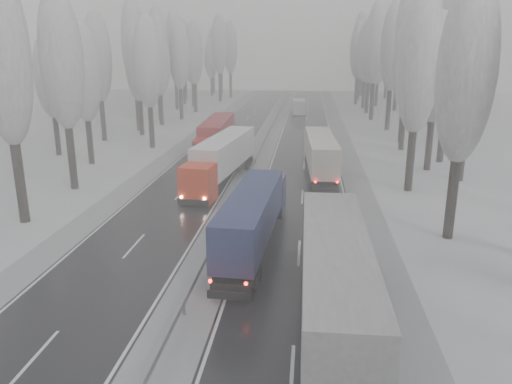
% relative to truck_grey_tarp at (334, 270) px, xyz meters
% --- Properties ---
extents(ground, '(260.00, 260.00, 0.00)m').
position_rel_truck_grey_tarp_xyz_m(ground, '(-6.93, -4.16, -2.61)').
color(ground, silver).
rests_on(ground, ground).
extents(carriageway_right, '(7.50, 200.00, 0.03)m').
position_rel_truck_grey_tarp_xyz_m(carriageway_right, '(-1.68, 25.84, -2.59)').
color(carriageway_right, black).
rests_on(carriageway_right, ground).
extents(carriageway_left, '(7.50, 200.00, 0.03)m').
position_rel_truck_grey_tarp_xyz_m(carriageway_left, '(-12.18, 25.84, -2.59)').
color(carriageway_left, black).
rests_on(carriageway_left, ground).
extents(median_slush, '(3.00, 200.00, 0.04)m').
position_rel_truck_grey_tarp_xyz_m(median_slush, '(-6.93, 25.84, -2.59)').
color(median_slush, '#93959A').
rests_on(median_slush, ground).
extents(shoulder_right, '(2.40, 200.00, 0.04)m').
position_rel_truck_grey_tarp_xyz_m(shoulder_right, '(3.27, 25.84, -2.59)').
color(shoulder_right, '#93959A').
rests_on(shoulder_right, ground).
extents(shoulder_left, '(2.40, 200.00, 0.04)m').
position_rel_truck_grey_tarp_xyz_m(shoulder_left, '(-17.13, 25.84, -2.59)').
color(shoulder_left, '#93959A').
rests_on(shoulder_left, ground).
extents(median_guardrail, '(0.12, 200.00, 0.76)m').
position_rel_truck_grey_tarp_xyz_m(median_guardrail, '(-6.93, 25.83, -2.01)').
color(median_guardrail, slate).
rests_on(median_guardrail, ground).
extents(tree_16, '(3.60, 3.60, 16.53)m').
position_rel_truck_grey_tarp_xyz_m(tree_16, '(8.11, 11.51, 8.06)').
color(tree_16, black).
rests_on(tree_16, ground).
extents(tree_18, '(3.60, 3.60, 16.58)m').
position_rel_truck_grey_tarp_xyz_m(tree_18, '(7.58, 22.87, 8.09)').
color(tree_18, black).
rests_on(tree_18, ground).
extents(tree_19, '(3.60, 3.60, 14.57)m').
position_rel_truck_grey_tarp_xyz_m(tree_19, '(13.09, 26.87, 6.81)').
color(tree_19, black).
rests_on(tree_19, ground).
extents(tree_20, '(3.60, 3.60, 15.71)m').
position_rel_truck_grey_tarp_xyz_m(tree_20, '(10.97, 31.01, 7.54)').
color(tree_20, black).
rests_on(tree_20, ground).
extents(tree_21, '(3.60, 3.60, 18.62)m').
position_rel_truck_grey_tarp_xyz_m(tree_21, '(13.20, 35.01, 9.39)').
color(tree_21, black).
rests_on(tree_21, ground).
extents(tree_22, '(3.60, 3.60, 15.86)m').
position_rel_truck_grey_tarp_xyz_m(tree_22, '(10.10, 41.44, 7.63)').
color(tree_22, black).
rests_on(tree_22, ground).
extents(tree_23, '(3.60, 3.60, 13.55)m').
position_rel_truck_grey_tarp_xyz_m(tree_23, '(16.38, 45.44, 6.16)').
color(tree_23, black).
rests_on(tree_23, ground).
extents(tree_24, '(3.60, 3.60, 20.49)m').
position_rel_truck_grey_tarp_xyz_m(tree_24, '(10.97, 46.86, 10.58)').
color(tree_24, black).
rests_on(tree_24, ground).
extents(tree_25, '(3.60, 3.60, 19.44)m').
position_rel_truck_grey_tarp_xyz_m(tree_25, '(17.89, 50.86, 9.91)').
color(tree_25, black).
rests_on(tree_25, ground).
extents(tree_26, '(3.60, 3.60, 18.78)m').
position_rel_truck_grey_tarp_xyz_m(tree_26, '(10.64, 57.11, 9.50)').
color(tree_26, black).
rests_on(tree_26, ground).
extents(tree_27, '(3.60, 3.60, 17.62)m').
position_rel_truck_grey_tarp_xyz_m(tree_27, '(17.79, 61.11, 8.75)').
color(tree_27, black).
rests_on(tree_27, ground).
extents(tree_28, '(3.60, 3.60, 19.62)m').
position_rel_truck_grey_tarp_xyz_m(tree_28, '(9.41, 67.79, 10.03)').
color(tree_28, black).
rests_on(tree_28, ground).
extents(tree_29, '(3.60, 3.60, 18.11)m').
position_rel_truck_grey_tarp_xyz_m(tree_29, '(16.79, 71.79, 9.07)').
color(tree_29, black).
rests_on(tree_29, ground).
extents(tree_30, '(3.60, 3.60, 17.86)m').
position_rel_truck_grey_tarp_xyz_m(tree_30, '(9.64, 77.54, 8.91)').
color(tree_30, black).
rests_on(tree_30, ground).
extents(tree_31, '(3.60, 3.60, 18.58)m').
position_rel_truck_grey_tarp_xyz_m(tree_31, '(15.55, 81.54, 9.37)').
color(tree_31, black).
rests_on(tree_31, ground).
extents(tree_32, '(3.60, 3.60, 17.33)m').
position_rel_truck_grey_tarp_xyz_m(tree_32, '(9.70, 85.05, 8.57)').
color(tree_32, black).
rests_on(tree_32, ground).
extents(tree_33, '(3.60, 3.60, 14.33)m').
position_rel_truck_grey_tarp_xyz_m(tree_33, '(12.84, 89.05, 6.65)').
color(tree_33, black).
rests_on(tree_33, ground).
extents(tree_34, '(3.60, 3.60, 17.63)m').
position_rel_truck_grey_tarp_xyz_m(tree_34, '(8.81, 92.16, 8.76)').
color(tree_34, black).
rests_on(tree_34, ground).
extents(tree_35, '(3.60, 3.60, 18.25)m').
position_rel_truck_grey_tarp_xyz_m(tree_35, '(18.02, 96.16, 9.16)').
color(tree_35, black).
rests_on(tree_35, ground).
extents(tree_36, '(3.60, 3.60, 20.23)m').
position_rel_truck_grey_tarp_xyz_m(tree_36, '(10.11, 102.00, 10.41)').
color(tree_36, black).
rests_on(tree_36, ground).
extents(tree_37, '(3.60, 3.60, 16.37)m').
position_rel_truck_grey_tarp_xyz_m(tree_37, '(17.10, 106.00, 7.96)').
color(tree_37, black).
rests_on(tree_37, ground).
extents(tree_38, '(3.60, 3.60, 17.97)m').
position_rel_truck_grey_tarp_xyz_m(tree_38, '(11.81, 112.57, 8.98)').
color(tree_38, black).
rests_on(tree_38, ground).
extents(tree_39, '(3.60, 3.60, 16.19)m').
position_rel_truck_grey_tarp_xyz_m(tree_39, '(14.62, 116.57, 7.84)').
color(tree_39, black).
rests_on(tree_39, ground).
extents(tree_56, '(3.60, 3.60, 18.12)m').
position_rel_truck_grey_tarp_xyz_m(tree_56, '(-21.64, 11.54, 9.08)').
color(tree_56, black).
rests_on(tree_56, ground).
extents(tree_58, '(3.60, 3.60, 17.21)m').
position_rel_truck_grey_tarp_xyz_m(tree_58, '(-22.05, 20.41, 8.50)').
color(tree_58, black).
rests_on(tree_58, ground).
extents(tree_59, '(3.60, 3.60, 18.41)m').
position_rel_truck_grey_tarp_xyz_m(tree_59, '(-29.73, 24.41, 9.26)').
color(tree_59, black).
rests_on(tree_59, ground).
extents(tree_60, '(3.60, 3.60, 14.84)m').
position_rel_truck_grey_tarp_xyz_m(tree_60, '(-24.67, 30.04, 6.98)').
color(tree_60, black).
rests_on(tree_60, ground).
extents(tree_61, '(3.60, 3.60, 13.95)m').
position_rel_truck_grey_tarp_xyz_m(tree_61, '(-30.45, 34.04, 6.41)').
color(tree_61, black).
rests_on(tree_61, ground).
extents(tree_62, '(3.60, 3.60, 16.04)m').
position_rel_truck_grey_tarp_xyz_m(tree_62, '(-20.87, 39.57, 7.75)').
color(tree_62, black).
rests_on(tree_62, ground).
extents(tree_63, '(3.60, 3.60, 16.88)m').
position_rel_truck_grey_tarp_xyz_m(tree_63, '(-28.77, 43.57, 8.29)').
color(tree_63, black).
rests_on(tree_63, ground).
extents(tree_64, '(3.60, 3.60, 15.42)m').
position_rel_truck_grey_tarp_xyz_m(tree_64, '(-25.19, 48.55, 7.35)').
color(tree_64, black).
rests_on(tree_64, ground).
extents(tree_65, '(3.60, 3.60, 19.48)m').
position_rel_truck_grey_tarp_xyz_m(tree_65, '(-26.98, 52.55, 9.94)').
color(tree_65, black).
rests_on(tree_65, ground).
extents(tree_66, '(3.60, 3.60, 15.23)m').
position_rel_truck_grey_tarp_xyz_m(tree_66, '(-25.08, 58.19, 7.23)').
color(tree_66, black).
rests_on(tree_66, ground).
extents(tree_67, '(3.60, 3.60, 17.09)m').
position_rel_truck_grey_tarp_xyz_m(tree_67, '(-26.47, 62.19, 8.42)').
color(tree_67, black).
rests_on(tree_67, ground).
extents(tree_68, '(3.60, 3.60, 16.65)m').
position_rel_truck_grey_tarp_xyz_m(tree_68, '(-23.51, 64.95, 8.14)').
color(tree_68, black).
rests_on(tree_68, ground).
extents(tree_69, '(3.60, 3.60, 19.35)m').
position_rel_truck_grey_tarp_xyz_m(tree_69, '(-28.35, 68.95, 9.85)').
color(tree_69, black).
rests_on(tree_69, ground).
extents(tree_70, '(3.60, 3.60, 17.09)m').
position_rel_truck_grey_tarp_xyz_m(tree_70, '(-23.25, 75.03, 8.42)').
color(tree_70, black).
rests_on(tree_70, ground).
extents(tree_71, '(3.60, 3.60, 19.61)m').
position_rel_truck_grey_tarp_xyz_m(tree_71, '(-28.01, 79.03, 10.02)').
color(tree_71, black).
rests_on(tree_71, ground).
extents(tree_72, '(3.60, 3.60, 15.11)m').
position_rel_truck_grey_tarp_xyz_m(tree_72, '(-25.86, 84.37, 7.15)').
color(tree_72, black).
rests_on(tree_72, ground).
extents(tree_73, '(3.60, 3.60, 17.22)m').
position_rel_truck_grey_tarp_xyz_m(tree_73, '(-28.74, 88.37, 8.50)').
color(tree_73, black).
rests_on(tree_73, ground).
extents(tree_74, '(3.60, 3.60, 19.68)m').
position_rel_truck_grey_tarp_xyz_m(tree_74, '(-22.00, 95.17, 10.07)').
color(tree_74, black).
rests_on(tree_74, ground).
extents(tree_75, '(3.60, 3.60, 18.60)m').
position_rel_truck_grey_tarp_xyz_m(tree_75, '(-31.12, 99.17, 9.38)').
color(tree_75, black).
rests_on(tree_75, ground).
extents(tree_76, '(3.60, 3.60, 18.55)m').
position_rel_truck_grey_tarp_xyz_m(tree_76, '(-20.97, 104.56, 9.35)').
color(tree_76, black).
rests_on(tree_76, ground).
extents(tree_77, '(3.60, 3.60, 14.32)m').
position_rel_truck_grey_tarp_xyz_m(tree_77, '(-26.59, 108.56, 6.65)').
color(tree_77, black).
rests_on(tree_77, ground).
extents(tree_78, '(3.60, 3.60, 19.55)m').
position_rel_truck_grey_tarp_xyz_m(tree_78, '(-24.49, 111.15, 9.98)').
color(tree_78, black).
rests_on(tree_78, ground).
extents(tree_79, '(3.60, 3.60, 17.07)m').
position_rel_truck_grey_tarp_xyz_m(tree_79, '(-27.26, 115.15, 8.40)').
color(tree_79, black).
rests_on(tree_79, ground).
extents(truck_grey_tarp, '(2.90, 17.46, 4.47)m').
position_rel_truck_grey_tarp_xyz_m(truck_grey_tarp, '(0.00, 0.00, 0.00)').
color(truck_grey_tarp, '#515156').
rests_on(truck_grey_tarp, ground).
extents(truck_blue_box, '(3.19, 15.03, 3.83)m').
position_rel_truck_grey_tarp_xyz_m(truck_blue_box, '(-4.54, 8.66, -0.37)').
color(truck_blue_box, navy).
rests_on(truck_blue_box, ground).
extents(truck_cream_box, '(3.33, 15.70, 4.00)m').
position_rel_truck_grey_tarp_xyz_m(truck_cream_box, '(-0.14, 27.75, -0.27)').
color(truck_cream_box, '#B9B7A4').
rests_on(truck_cream_box, ground).
extents(box_truck_distant, '(2.90, 7.45, 2.72)m').
position_rel_truck_grey_tarp_xyz_m(box_truck_distant, '(-3.38, 74.58, -1.22)').
color(box_truck_distant, silver).
rests_on(box_truck_distant, ground).
extents(truck_red_white, '(4.44, 16.27, 4.14)m').
position_rel_truck_grey_tarp_xyz_m(truck_red_white, '(-9.21, 23.89, -0.19)').
color(truck_red_white, red).
rests_on(truck_red_white, ground).
extents(truck_red_red, '(3.08, 16.06, 4.10)m').
position_rel_truck_grey_tarp_xyz_m(truck_red_red, '(-11.94, 35.60, -0.22)').
color(truck_red_red, '#A3090C').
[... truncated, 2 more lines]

